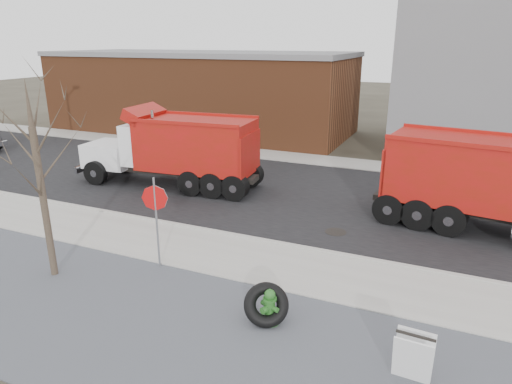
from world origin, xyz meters
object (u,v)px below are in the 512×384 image
at_px(sandwich_board, 413,357).
at_px(dump_truck_red_a, 503,182).
at_px(dump_truck_red_b, 175,147).
at_px(truck_tire, 266,305).
at_px(stop_sign, 156,207).
at_px(fire_hydrant, 270,308).

height_order(sandwich_board, dump_truck_red_a, dump_truck_red_a).
bearing_deg(dump_truck_red_b, truck_tire, 129.00).
relative_size(dump_truck_red_a, dump_truck_red_b, 1.08).
distance_m(stop_sign, dump_truck_red_b, 7.42).
bearing_deg(fire_hydrant, dump_truck_red_b, 156.00).
relative_size(stop_sign, dump_truck_red_a, 0.30).
xyz_separation_m(sandwich_board, dump_truck_red_a, (1.76, 8.15, 1.23)).
relative_size(truck_tire, dump_truck_red_b, 0.16).
height_order(truck_tire, stop_sign, stop_sign).
height_order(fire_hydrant, truck_tire, truck_tire).
relative_size(truck_tire, stop_sign, 0.49).
relative_size(sandwich_board, dump_truck_red_b, 0.12).
height_order(truck_tire, dump_truck_red_b, dump_truck_red_b).
relative_size(fire_hydrant, sandwich_board, 0.89).
relative_size(truck_tire, dump_truck_red_a, 0.15).
distance_m(stop_sign, sandwich_board, 7.19).
height_order(fire_hydrant, stop_sign, stop_sign).
height_order(stop_sign, dump_truck_red_a, dump_truck_red_a).
xyz_separation_m(truck_tire, sandwich_board, (3.15, -0.62, 0.07)).
bearing_deg(dump_truck_red_b, sandwich_board, 136.95).
distance_m(fire_hydrant, dump_truck_red_a, 9.06).
height_order(truck_tire, sandwich_board, sandwich_board).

